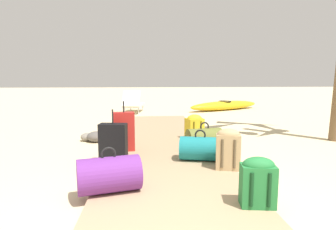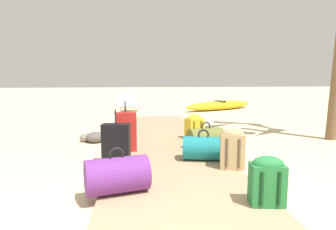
# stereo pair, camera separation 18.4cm
# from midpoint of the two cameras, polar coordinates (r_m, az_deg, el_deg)

# --- Properties ---
(ground_plane) EXTENTS (60.00, 60.00, 0.00)m
(ground_plane) POSITION_cam_midpoint_polar(r_m,az_deg,el_deg) (4.79, 0.38, -8.31)
(ground_plane) COLOR beige
(boardwalk) EXTENTS (1.78, 7.30, 0.08)m
(boardwalk) POSITION_cam_midpoint_polar(r_m,az_deg,el_deg) (5.48, -0.26, -5.82)
(boardwalk) COLOR tan
(boardwalk) RESTS_ON ground
(duffel_bag_purple) EXTENTS (0.73, 0.54, 0.49)m
(duffel_bag_purple) POSITION_cam_midpoint_polar(r_m,az_deg,el_deg) (3.21, -9.84, -11.42)
(duffel_bag_purple) COLOR #6B2D84
(duffel_bag_purple) RESTS_ON boardwalk
(duffel_bag_olive) EXTENTS (0.65, 0.46, 0.46)m
(duffel_bag_olive) POSITION_cam_midpoint_polar(r_m,az_deg,el_deg) (5.03, 8.17, -4.57)
(duffel_bag_olive) COLOR olive
(duffel_bag_olive) RESTS_ON boardwalk
(suitcase_red) EXTENTS (0.36, 0.23, 0.83)m
(suitcase_red) POSITION_cam_midpoint_polar(r_m,az_deg,el_deg) (4.88, -7.54, -3.21)
(suitcase_red) COLOR red
(suitcase_red) RESTS_ON boardwalk
(backpack_green) EXTENTS (0.35, 0.26, 0.48)m
(backpack_green) POSITION_cam_midpoint_polar(r_m,az_deg,el_deg) (2.98, 18.94, -12.03)
(backpack_green) COLOR #237538
(backpack_green) RESTS_ON boardwalk
(backpack_tan) EXTENTS (0.35, 0.26, 0.55)m
(backpack_tan) POSITION_cam_midpoint_polar(r_m,az_deg,el_deg) (3.98, 13.00, -6.33)
(backpack_tan) COLOR tan
(backpack_tan) RESTS_ON boardwalk
(duffel_bag_teal) EXTENTS (0.65, 0.47, 0.46)m
(duffel_bag_teal) POSITION_cam_midpoint_polar(r_m,az_deg,el_deg) (4.34, 7.51, -6.53)
(duffel_bag_teal) COLOR #197A7F
(duffel_bag_teal) RESTS_ON boardwalk
(backpack_yellow) EXTENTS (0.38, 0.34, 0.49)m
(backpack_yellow) POSITION_cam_midpoint_polar(r_m,az_deg,el_deg) (5.78, 6.12, -2.17)
(backpack_yellow) COLOR gold
(backpack_yellow) RESTS_ON boardwalk
(suitcase_black) EXTENTS (0.43, 0.26, 0.75)m
(suitcase_black) POSITION_cam_midpoint_polar(r_m,az_deg,el_deg) (4.43, -9.50, -5.08)
(suitcase_black) COLOR black
(suitcase_black) RESTS_ON boardwalk
(lounge_chair) EXTENTS (0.79, 1.59, 0.81)m
(lounge_chair) POSITION_cam_midpoint_polar(r_m,az_deg,el_deg) (10.58, -6.25, 2.22)
(lounge_chair) COLOR white
(lounge_chair) RESTS_ON ground
(kayak) EXTENTS (3.24, 2.11, 0.36)m
(kayak) POSITION_cam_midpoint_polar(r_m,az_deg,el_deg) (11.61, 11.50, 1.84)
(kayak) COLOR gold
(kayak) RESTS_ON ground
(rock_left_near) EXTENTS (0.39, 0.39, 0.21)m
(rock_left_near) POSITION_cam_midpoint_polar(r_m,az_deg,el_deg) (6.02, -13.10, -4.15)
(rock_left_near) COLOR #5B5651
(rock_left_near) RESTS_ON ground
(rock_left_mid) EXTENTS (0.33, 0.34, 0.16)m
(rock_left_mid) POSITION_cam_midpoint_polar(r_m,az_deg,el_deg) (6.15, -14.77, -4.18)
(rock_left_mid) COLOR gray
(rock_left_mid) RESTS_ON ground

